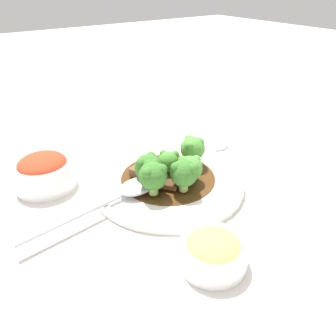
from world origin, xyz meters
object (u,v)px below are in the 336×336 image
broccoli_floret_3 (169,160)px  broccoli_floret_5 (193,148)px  beef_strip_0 (145,167)px  sauce_dish (214,142)px  broccoli_floret_1 (184,173)px  side_bowl_kimchi (44,171)px  main_plate (168,179)px  broccoli_floret_2 (153,175)px  side_bowl_appetizer (213,251)px  broccoli_floret_0 (190,168)px  broccoli_floret_4 (149,167)px  beef_strip_2 (172,179)px  serving_spoon (128,191)px  beef_strip_1 (179,166)px

broccoli_floret_3 → broccoli_floret_5: 0.06m
beef_strip_0 → sauce_dish: beef_strip_0 is taller
broccoli_floret_1 → broccoli_floret_3: 0.06m
broccoli_floret_3 → side_bowl_kimchi: size_ratio=0.43×
main_plate → broccoli_floret_2: bearing=-148.4°
broccoli_floret_5 → side_bowl_appetizer: 0.23m
broccoli_floret_0 → main_plate: bearing=120.8°
main_plate → broccoli_floret_4: bearing=-179.8°
broccoli_floret_3 → broccoli_floret_4: 0.04m
side_bowl_appetizer → broccoli_floret_2: bearing=86.1°
main_plate → side_bowl_kimchi: side_bowl_kimchi is taller
broccoli_floret_3 → beef_strip_2: bearing=-112.5°
broccoli_floret_1 → broccoli_floret_3: (0.01, 0.06, -0.01)m
broccoli_floret_5 → beef_strip_2: bearing=-158.0°
serving_spoon → sauce_dish: serving_spoon is taller
side_bowl_appetizer → sauce_dish: side_bowl_appetizer is taller
broccoli_floret_1 → side_bowl_kimchi: bearing=134.6°
main_plate → sauce_dish: main_plate is taller
broccoli_floret_2 → broccoli_floret_4: broccoli_floret_2 is taller
broccoli_floret_1 → broccoli_floret_0: bearing=33.4°
beef_strip_0 → sauce_dish: 0.20m
main_plate → broccoli_floret_0: broccoli_floret_0 is taller
broccoli_floret_5 → side_bowl_appetizer: broccoli_floret_5 is taller
broccoli_floret_2 → side_bowl_kimchi: broccoli_floret_2 is taller
main_plate → beef_strip_2: size_ratio=4.34×
main_plate → side_bowl_appetizer: side_bowl_appetizer is taller
beef_strip_1 → broccoli_floret_1: bearing=-121.9°
broccoli_floret_4 → side_bowl_kimchi: size_ratio=0.51×
broccoli_floret_3 → sauce_dish: 0.19m
broccoli_floret_3 → broccoli_floret_5: (0.06, 0.00, 0.01)m
broccoli_floret_1 → side_bowl_kimchi: size_ratio=0.53×
beef_strip_1 → broccoli_floret_3: (-0.03, -0.00, 0.02)m
broccoli_floret_4 → broccoli_floret_5: broccoli_floret_5 is taller
side_bowl_appetizer → beef_strip_1: bearing=64.1°
broccoli_floret_3 → beef_strip_0: bearing=132.3°
broccoli_floret_1 → beef_strip_0: bearing=102.2°
broccoli_floret_4 → broccoli_floret_1: bearing=-57.0°
beef_strip_2 → side_bowl_appetizer: bearing=-108.9°
beef_strip_0 → beef_strip_1: bearing=-27.9°
broccoli_floret_0 → side_bowl_kimchi: size_ratio=0.43×
main_plate → broccoli_floret_1: bearing=-96.6°
beef_strip_0 → broccoli_floret_0: bearing=-57.3°
broccoli_floret_0 → broccoli_floret_4: 0.07m
beef_strip_1 → broccoli_floret_3: broccoli_floret_3 is taller
beef_strip_2 → broccoli_floret_0: broccoli_floret_0 is taller
broccoli_floret_5 → beef_strip_0: bearing=160.0°
broccoli_floret_4 → serving_spoon: 0.05m
beef_strip_0 → main_plate: bearing=-55.5°
side_bowl_kimchi → side_bowl_appetizer: bearing=-69.3°
broccoli_floret_5 → serving_spoon: broccoli_floret_5 is taller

